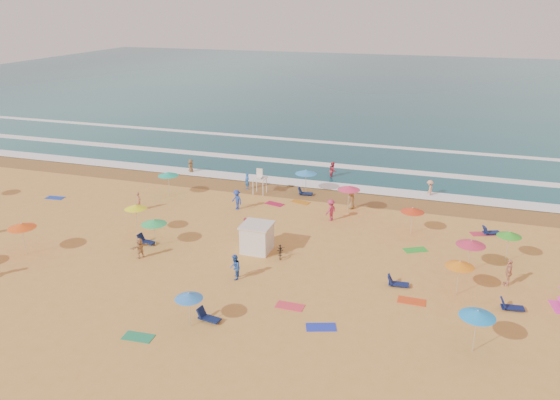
% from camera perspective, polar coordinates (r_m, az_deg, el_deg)
% --- Properties ---
extents(ground, '(220.00, 220.00, 0.00)m').
position_cam_1_polar(ground, '(41.73, -3.54, -4.54)').
color(ground, gold).
rests_on(ground, ground).
extents(ocean, '(220.00, 140.00, 0.18)m').
position_cam_1_polar(ocean, '(121.30, 11.19, 11.61)').
color(ocean, '#0C4756').
rests_on(ocean, ground).
extents(wet_sand, '(220.00, 220.00, 0.00)m').
position_cam_1_polar(wet_sand, '(52.70, 1.35, 0.90)').
color(wet_sand, olive).
rests_on(wet_sand, ground).
extents(surf_foam, '(200.00, 18.70, 0.05)m').
position_cam_1_polar(surf_foam, '(60.78, 3.72, 3.61)').
color(surf_foam, white).
rests_on(surf_foam, ground).
extents(cabana, '(2.00, 2.00, 2.00)m').
position_cam_1_polar(cabana, '(40.09, -2.42, -4.02)').
color(cabana, silver).
rests_on(cabana, ground).
extents(cabana_roof, '(2.20, 2.20, 0.12)m').
position_cam_1_polar(cabana_roof, '(39.67, -2.45, -2.63)').
color(cabana_roof, silver).
rests_on(cabana_roof, cabana).
extents(bicycle, '(1.12, 1.90, 0.94)m').
position_cam_1_polar(bicycle, '(39.49, 0.04, -5.24)').
color(bicycle, black).
rests_on(bicycle, ground).
extents(lifeguard_stand, '(1.20, 1.20, 2.10)m').
position_cam_1_polar(lifeguard_stand, '(51.82, -2.13, 1.77)').
color(lifeguard_stand, white).
rests_on(lifeguard_stand, ground).
extents(beach_umbrellas, '(52.95, 25.85, 0.76)m').
position_cam_1_polar(beach_umbrellas, '(40.77, -3.39, -1.88)').
color(beach_umbrellas, '#F55514').
rests_on(beach_umbrellas, ground).
extents(loungers, '(43.24, 23.26, 0.34)m').
position_cam_1_polar(loungers, '(39.94, -3.70, -5.46)').
color(loungers, '#0F214F').
rests_on(loungers, ground).
extents(towels, '(48.00, 24.27, 0.03)m').
position_cam_1_polar(towels, '(40.35, -3.43, -5.42)').
color(towels, red).
rests_on(towels, ground).
extents(beachgoers, '(40.00, 30.08, 2.14)m').
position_cam_1_polar(beachgoers, '(45.51, -2.98, -1.23)').
color(beachgoers, '#B06F51').
rests_on(beachgoers, ground).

